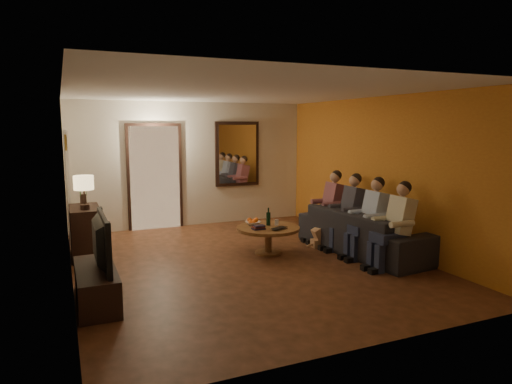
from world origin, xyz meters
name	(u,v)px	position (x,y,z in m)	size (l,w,h in m)	color
floor	(246,262)	(0.00, 0.00, 0.00)	(5.00, 6.00, 0.01)	#3A210F
ceiling	(245,92)	(0.00, 0.00, 2.60)	(5.00, 6.00, 0.01)	white
back_wall	(192,164)	(0.00, 3.00, 1.30)	(5.00, 0.02, 2.60)	beige
front_wall	(369,214)	(0.00, -3.00, 1.30)	(5.00, 0.02, 2.60)	beige
left_wall	(67,188)	(-2.50, 0.00, 1.30)	(0.02, 6.00, 2.60)	beige
right_wall	(380,173)	(2.50, 0.00, 1.30)	(0.02, 6.00, 2.60)	beige
orange_accent	(379,173)	(2.49, 0.00, 1.30)	(0.01, 6.00, 2.60)	#BA651F
kitchen_doorway	(155,178)	(-0.80, 2.98, 1.05)	(1.00, 0.06, 2.10)	#FFE0A5
door_trim	(155,178)	(-0.80, 2.97, 1.05)	(1.12, 0.04, 2.22)	black
fridge_glimpse	(167,185)	(-0.55, 2.98, 0.90)	(0.45, 0.03, 1.70)	silver
mirror_frame	(237,154)	(1.00, 2.96, 1.50)	(1.00, 0.05, 1.40)	black
mirror_glass	(238,154)	(1.00, 2.93, 1.50)	(0.86, 0.02, 1.26)	white
white_door	(68,188)	(-2.46, 2.30, 1.02)	(0.06, 0.85, 2.04)	white
framed_art	(66,142)	(-2.47, 1.30, 1.85)	(0.03, 0.28, 0.24)	#B28C33
art_canvas	(67,142)	(-2.46, 1.30, 1.85)	(0.01, 0.22, 0.18)	brown
dresser	(86,232)	(-2.25, 1.32, 0.41)	(0.45, 0.92, 0.81)	black
table_lamp	(84,192)	(-2.25, 1.10, 1.08)	(0.30, 0.30, 0.54)	beige
flower_vase	(83,192)	(-2.25, 1.54, 1.03)	(0.14, 0.14, 0.44)	#AD1226
tv_stand	(96,286)	(-2.25, -0.81, 0.22)	(0.45, 1.29, 0.43)	black
tv	(94,242)	(-2.25, -0.81, 0.75)	(0.15, 1.12, 0.64)	black
sofa	(364,231)	(2.03, -0.24, 0.36)	(0.97, 2.48, 0.72)	black
person_a	(397,229)	(1.93, -1.14, 0.60)	(0.60, 0.40, 1.20)	tan
person_b	(371,221)	(1.93, -0.54, 0.60)	(0.60, 0.40, 1.20)	tan
person_c	(349,214)	(1.93, 0.06, 0.60)	(0.60, 0.40, 1.20)	tan
person_d	(330,209)	(1.93, 0.66, 0.60)	(0.60, 0.40, 1.20)	tan
dog	(325,231)	(1.64, 0.33, 0.28)	(0.56, 0.24, 0.56)	#9D6B48
coffee_table	(268,240)	(0.54, 0.34, 0.23)	(1.05, 1.05, 0.45)	brown
bowl	(253,223)	(0.36, 0.56, 0.48)	(0.26, 0.26, 0.06)	white
oranges	(253,219)	(0.36, 0.56, 0.55)	(0.20, 0.20, 0.08)	orange
wine_bottle	(268,216)	(0.59, 0.44, 0.60)	(0.07, 0.07, 0.31)	black
wine_glass	(277,222)	(0.72, 0.39, 0.50)	(0.06, 0.06, 0.10)	silver
book_stack	(258,227)	(0.32, 0.24, 0.48)	(0.20, 0.15, 0.07)	black
laptop	(281,229)	(0.64, 0.06, 0.46)	(0.33, 0.21, 0.03)	black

